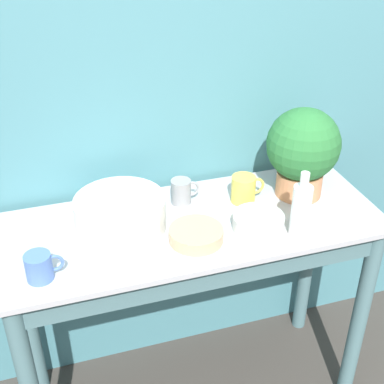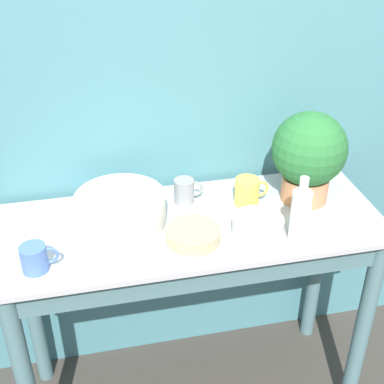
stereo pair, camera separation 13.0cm
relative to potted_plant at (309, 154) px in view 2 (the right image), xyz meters
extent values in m
cube|color=teal|center=(-0.43, 0.25, 0.16)|extent=(6.00, 0.05, 2.40)
cylinder|color=slate|center=(0.18, -0.27, -0.62)|extent=(0.06, 0.06, 0.84)
cylinder|color=slate|center=(-1.03, 0.15, -0.62)|extent=(0.06, 0.06, 0.84)
cylinder|color=slate|center=(0.18, 0.15, -0.62)|extent=(0.06, 0.06, 0.84)
cube|color=slate|center=(-0.43, -0.27, -0.25)|extent=(1.21, 0.02, 0.10)
cube|color=#B2B2B7|center=(-0.43, -0.06, -0.19)|extent=(1.31, 0.51, 0.02)
cylinder|color=tan|center=(0.00, 0.00, -0.14)|extent=(0.17, 0.17, 0.09)
sphere|color=#286B33|center=(0.00, 0.00, 0.02)|extent=(0.26, 0.26, 0.26)
cylinder|color=silver|center=(-0.66, -0.02, -0.13)|extent=(0.30, 0.30, 0.11)
cylinder|color=white|center=(-0.12, -0.23, -0.09)|extent=(0.06, 0.06, 0.18)
cylinder|color=white|center=(-0.12, -0.23, 0.02)|extent=(0.03, 0.03, 0.05)
cylinder|color=#E5CC4C|center=(-0.21, 0.01, -0.13)|extent=(0.09, 0.09, 0.10)
torus|color=#E5CC4C|center=(-0.17, 0.01, -0.13)|extent=(0.07, 0.01, 0.07)
cylinder|color=gray|center=(-0.43, 0.07, -0.14)|extent=(0.07, 0.07, 0.09)
torus|color=gray|center=(-0.39, 0.07, -0.13)|extent=(0.06, 0.01, 0.06)
cylinder|color=#4C70B7|center=(-0.94, -0.21, -0.14)|extent=(0.08, 0.08, 0.09)
torus|color=#4C70B7|center=(-0.90, -0.21, -0.14)|extent=(0.06, 0.01, 0.06)
cylinder|color=silver|center=(-0.23, -0.16, -0.16)|extent=(0.17, 0.17, 0.05)
cylinder|color=tan|center=(-0.45, -0.16, -0.16)|extent=(0.18, 0.18, 0.04)
camera|label=1|loc=(-0.88, -1.49, 0.86)|focal=50.00mm
camera|label=2|loc=(-0.75, -1.52, 0.86)|focal=50.00mm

